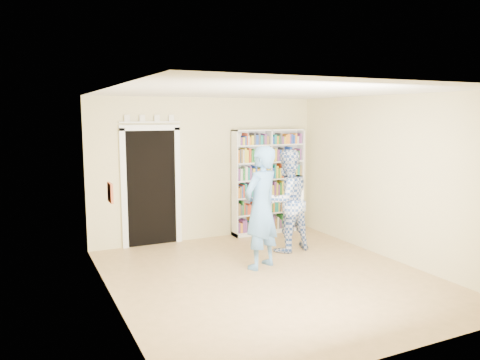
% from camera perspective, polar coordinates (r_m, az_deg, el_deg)
% --- Properties ---
extents(floor, '(5.00, 5.00, 0.00)m').
position_cam_1_polar(floor, '(7.06, 3.72, -11.75)').
color(floor, '#9F7D4D').
rests_on(floor, ground).
extents(ceiling, '(5.00, 5.00, 0.00)m').
position_cam_1_polar(ceiling, '(6.66, 3.94, 10.70)').
color(ceiling, white).
rests_on(ceiling, wall_back).
extents(wall_back, '(4.50, 0.00, 4.50)m').
position_cam_1_polar(wall_back, '(8.97, -4.04, 1.36)').
color(wall_back, beige).
rests_on(wall_back, floor).
extents(wall_left, '(0.00, 5.00, 5.00)m').
position_cam_1_polar(wall_left, '(5.97, -15.37, -2.27)').
color(wall_left, beige).
rests_on(wall_left, floor).
extents(wall_right, '(0.00, 5.00, 5.00)m').
position_cam_1_polar(wall_right, '(8.07, 17.89, 0.24)').
color(wall_right, beige).
rests_on(wall_right, floor).
extents(bookshelf, '(1.52, 0.29, 2.09)m').
position_cam_1_polar(bookshelf, '(9.40, 3.45, -0.13)').
color(bookshelf, white).
rests_on(bookshelf, floor).
extents(doorway, '(1.10, 0.08, 2.43)m').
position_cam_1_polar(doorway, '(8.63, -10.78, -0.17)').
color(doorway, black).
rests_on(doorway, floor).
extents(wall_art, '(0.03, 0.25, 0.25)m').
position_cam_1_polar(wall_art, '(6.16, -15.54, -1.50)').
color(wall_art, brown).
rests_on(wall_art, wall_left).
extents(man_blue, '(0.82, 0.70, 1.91)m').
position_cam_1_polar(man_blue, '(7.24, 2.57, -3.39)').
color(man_blue, '#5080B2').
rests_on(man_blue, floor).
extents(man_plaid, '(0.95, 0.78, 1.79)m').
position_cam_1_polar(man_plaid, '(8.19, 5.72, -2.53)').
color(man_plaid, '#305194').
rests_on(man_plaid, floor).
extents(paper_sheet, '(0.20, 0.01, 0.28)m').
position_cam_1_polar(paper_sheet, '(8.07, 7.13, -2.24)').
color(paper_sheet, white).
rests_on(paper_sheet, man_plaid).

